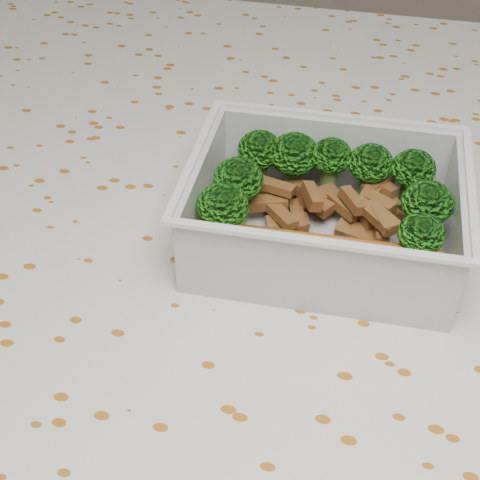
# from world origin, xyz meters

# --- Properties ---
(dining_table) EXTENTS (1.40, 0.90, 0.75)m
(dining_table) POSITION_xyz_m (0.00, 0.00, 0.67)
(dining_table) COLOR brown
(dining_table) RESTS_ON ground
(tablecloth) EXTENTS (1.46, 0.96, 0.19)m
(tablecloth) POSITION_xyz_m (0.00, 0.00, 0.72)
(tablecloth) COLOR silver
(tablecloth) RESTS_ON dining_table
(lunch_container) EXTENTS (0.20, 0.16, 0.07)m
(lunch_container) POSITION_xyz_m (0.05, 0.04, 0.78)
(lunch_container) COLOR silver
(lunch_container) RESTS_ON tablecloth
(broccoli_florets) EXTENTS (0.18, 0.11, 0.06)m
(broccoli_florets) POSITION_xyz_m (0.04, 0.06, 0.80)
(broccoli_florets) COLOR #608C3F
(broccoli_florets) RESTS_ON lunch_container
(meat_pile) EXTENTS (0.13, 0.08, 0.03)m
(meat_pile) POSITION_xyz_m (0.05, 0.06, 0.78)
(meat_pile) COLOR brown
(meat_pile) RESTS_ON lunch_container
(sausage) EXTENTS (0.18, 0.04, 0.03)m
(sausage) POSITION_xyz_m (0.05, -0.00, 0.78)
(sausage) COLOR #B75C1F
(sausage) RESTS_ON lunch_container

